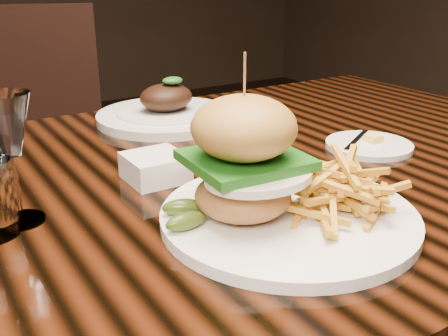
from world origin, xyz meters
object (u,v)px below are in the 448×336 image
dining_table (187,219)px  chair_far (27,152)px  burger_plate (283,182)px  far_dish (167,112)px  wine_glass (8,130)px

dining_table → chair_far: bearing=93.9°
burger_plate → chair_far: bearing=109.8°
far_dish → chair_far: size_ratio=0.31×
dining_table → far_dish: 0.33m
burger_plate → wine_glass: bearing=162.5°
burger_plate → chair_far: burger_plate is taller
burger_plate → far_dish: size_ratio=1.12×
dining_table → wine_glass: (-0.25, -0.03, 0.20)m
burger_plate → far_dish: (0.09, 0.50, -0.04)m
dining_table → burger_plate: size_ratio=4.92×
burger_plate → chair_far: 1.13m
wine_glass → chair_far: size_ratio=0.18×
wine_glass → far_dish: 0.50m
dining_table → burger_plate: (0.03, -0.21, 0.13)m
chair_far → burger_plate: bearing=-68.7°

